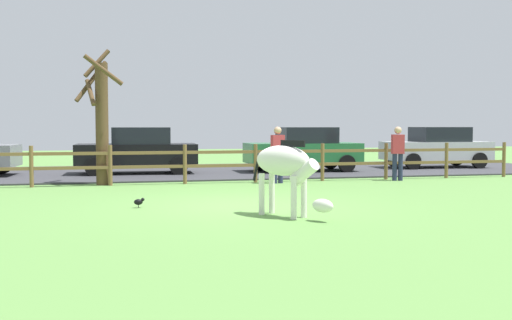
{
  "coord_description": "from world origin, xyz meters",
  "views": [
    {
      "loc": [
        -2.69,
        -12.53,
        1.69
      ],
      "look_at": [
        0.47,
        0.72,
        0.91
      ],
      "focal_mm": 43.12,
      "sensor_mm": 36.0,
      "label": 1
    }
  ],
  "objects_px": {
    "parked_car_black": "(138,150)",
    "visitor_right_of_tree": "(398,151)",
    "crow_on_grass": "(139,202)",
    "parked_car_silver": "(437,147)",
    "visitor_left_of_tree": "(278,152)",
    "zebra": "(286,166)",
    "parked_car_green": "(303,149)",
    "bare_tree": "(101,117)"
  },
  "relations": [
    {
      "from": "parked_car_black",
      "to": "visitor_right_of_tree",
      "type": "relative_size",
      "value": 2.49
    },
    {
      "from": "crow_on_grass",
      "to": "visitor_right_of_tree",
      "type": "xyz_separation_m",
      "value": [
        7.93,
        4.42,
        0.78
      ]
    },
    {
      "from": "parked_car_black",
      "to": "visitor_right_of_tree",
      "type": "height_order",
      "value": "visitor_right_of_tree"
    },
    {
      "from": "parked_car_silver",
      "to": "visitor_left_of_tree",
      "type": "distance_m",
      "value": 8.73
    },
    {
      "from": "crow_on_grass",
      "to": "parked_car_silver",
      "type": "bearing_deg",
      "value": 36.84
    },
    {
      "from": "parked_car_black",
      "to": "visitor_right_of_tree",
      "type": "bearing_deg",
      "value": -28.29
    },
    {
      "from": "zebra",
      "to": "crow_on_grass",
      "type": "distance_m",
      "value": 3.27
    },
    {
      "from": "parked_car_black",
      "to": "zebra",
      "type": "bearing_deg",
      "value": -77.89
    },
    {
      "from": "parked_car_black",
      "to": "parked_car_green",
      "type": "relative_size",
      "value": 1.01
    },
    {
      "from": "crow_on_grass",
      "to": "visitor_left_of_tree",
      "type": "relative_size",
      "value": 0.13
    },
    {
      "from": "parked_car_black",
      "to": "parked_car_silver",
      "type": "relative_size",
      "value": 1.0
    },
    {
      "from": "visitor_left_of_tree",
      "to": "zebra",
      "type": "bearing_deg",
      "value": -104.11
    },
    {
      "from": "crow_on_grass",
      "to": "parked_car_green",
      "type": "bearing_deg",
      "value": 53.08
    },
    {
      "from": "visitor_left_of_tree",
      "to": "parked_car_silver",
      "type": "bearing_deg",
      "value": 29.82
    },
    {
      "from": "parked_car_green",
      "to": "visitor_right_of_tree",
      "type": "xyz_separation_m",
      "value": [
        1.78,
        -3.76,
        0.06
      ]
    },
    {
      "from": "zebra",
      "to": "visitor_left_of_tree",
      "type": "bearing_deg",
      "value": 75.89
    },
    {
      "from": "visitor_right_of_tree",
      "to": "parked_car_silver",
      "type": "bearing_deg",
      "value": 48.95
    },
    {
      "from": "zebra",
      "to": "parked_car_green",
      "type": "height_order",
      "value": "parked_car_green"
    },
    {
      "from": "parked_car_black",
      "to": "parked_car_silver",
      "type": "height_order",
      "value": "same"
    },
    {
      "from": "bare_tree",
      "to": "parked_car_black",
      "type": "distance_m",
      "value": 3.7
    },
    {
      "from": "parked_car_silver",
      "to": "parked_car_green",
      "type": "height_order",
      "value": "same"
    },
    {
      "from": "parked_car_silver",
      "to": "parked_car_green",
      "type": "relative_size",
      "value": 1.01
    },
    {
      "from": "parked_car_silver",
      "to": "visitor_left_of_tree",
      "type": "xyz_separation_m",
      "value": [
        -7.58,
        -4.34,
        0.06
      ]
    },
    {
      "from": "zebra",
      "to": "parked_car_silver",
      "type": "xyz_separation_m",
      "value": [
        9.16,
        10.64,
        -0.08
      ]
    },
    {
      "from": "crow_on_grass",
      "to": "parked_car_black",
      "type": "distance_m",
      "value": 8.52
    },
    {
      "from": "bare_tree",
      "to": "parked_car_green",
      "type": "relative_size",
      "value": 0.96
    },
    {
      "from": "visitor_left_of_tree",
      "to": "crow_on_grass",
      "type": "bearing_deg",
      "value": -133.06
    },
    {
      "from": "crow_on_grass",
      "to": "parked_car_green",
      "type": "relative_size",
      "value": 0.05
    },
    {
      "from": "bare_tree",
      "to": "visitor_left_of_tree",
      "type": "distance_m",
      "value": 5.1
    },
    {
      "from": "parked_car_black",
      "to": "crow_on_grass",
      "type": "bearing_deg",
      "value": -92.46
    },
    {
      "from": "visitor_left_of_tree",
      "to": "visitor_right_of_tree",
      "type": "bearing_deg",
      "value": -0.56
    },
    {
      "from": "parked_car_silver",
      "to": "visitor_right_of_tree",
      "type": "height_order",
      "value": "visitor_right_of_tree"
    },
    {
      "from": "bare_tree",
      "to": "visitor_left_of_tree",
      "type": "xyz_separation_m",
      "value": [
        4.95,
        -0.68,
        -0.99
      ]
    },
    {
      "from": "zebra",
      "to": "visitor_left_of_tree",
      "type": "relative_size",
      "value": 1.04
    },
    {
      "from": "crow_on_grass",
      "to": "visitor_right_of_tree",
      "type": "bearing_deg",
      "value": 29.13
    },
    {
      "from": "bare_tree",
      "to": "zebra",
      "type": "relative_size",
      "value": 2.26
    },
    {
      "from": "bare_tree",
      "to": "parked_car_green",
      "type": "xyz_separation_m",
      "value": [
        6.93,
        3.04,
        -1.06
      ]
    },
    {
      "from": "parked_car_black",
      "to": "visitor_left_of_tree",
      "type": "height_order",
      "value": "visitor_left_of_tree"
    },
    {
      "from": "parked_car_black",
      "to": "parked_car_silver",
      "type": "distance_m",
      "value": 11.38
    },
    {
      "from": "bare_tree",
      "to": "visitor_right_of_tree",
      "type": "bearing_deg",
      "value": -4.7
    },
    {
      "from": "parked_car_black",
      "to": "parked_car_green",
      "type": "height_order",
      "value": "same"
    },
    {
      "from": "parked_car_green",
      "to": "parked_car_silver",
      "type": "bearing_deg",
      "value": 6.34
    }
  ]
}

